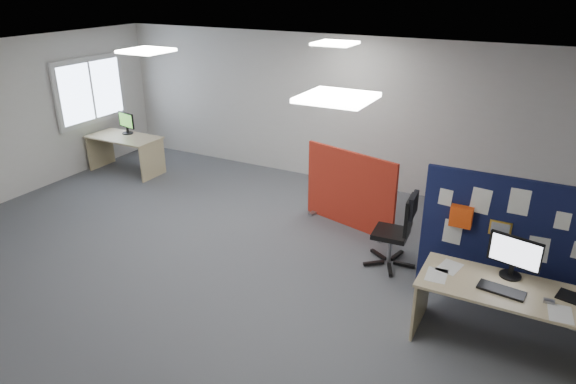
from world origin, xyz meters
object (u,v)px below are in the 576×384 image
at_px(monitor_main, 514,255).
at_px(red_divider, 350,190).
at_px(navy_divider, 506,244).
at_px(main_desk, 505,300).
at_px(second_desk, 126,145).
at_px(office_chair, 400,226).
at_px(monitor_second, 126,122).

height_order(monitor_main, red_divider, red_divider).
relative_size(navy_divider, monitor_main, 3.72).
bearing_deg(navy_divider, main_desk, -81.41).
height_order(second_desk, office_chair, office_chair).
distance_m(navy_divider, monitor_second, 7.37).
height_order(main_desk, second_desk, same).
distance_m(navy_divider, monitor_main, 0.61).
xyz_separation_m(navy_divider, office_chair, (-1.30, 0.29, -0.21)).
height_order(main_desk, red_divider, red_divider).
relative_size(red_divider, second_desk, 1.10).
bearing_deg(main_desk, monitor_main, 89.38).
bearing_deg(office_chair, navy_divider, -16.82).
height_order(red_divider, monitor_second, red_divider).
relative_size(red_divider, monitor_second, 3.40).
xyz_separation_m(navy_divider, red_divider, (-2.34, 1.12, -0.21)).
bearing_deg(second_desk, navy_divider, -10.66).
bearing_deg(office_chair, monitor_main, -35.36).
xyz_separation_m(monitor_main, office_chair, (-1.42, 0.86, -0.39)).
distance_m(second_desk, office_chair, 5.93).
bearing_deg(navy_divider, red_divider, 154.37).
height_order(navy_divider, monitor_second, navy_divider).
height_order(red_divider, office_chair, red_divider).
bearing_deg(red_divider, monitor_main, -19.30).
bearing_deg(monitor_main, navy_divider, 114.72).
distance_m(main_desk, office_chair, 1.78).
bearing_deg(monitor_second, office_chair, 1.94).
relative_size(main_desk, monitor_second, 3.69).
bearing_deg(office_chair, monitor_second, 164.30).
xyz_separation_m(main_desk, red_divider, (-2.46, 1.90, 0.04)).
distance_m(monitor_main, red_divider, 3.01).
distance_m(navy_divider, office_chair, 1.35).
height_order(navy_divider, red_divider, navy_divider).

